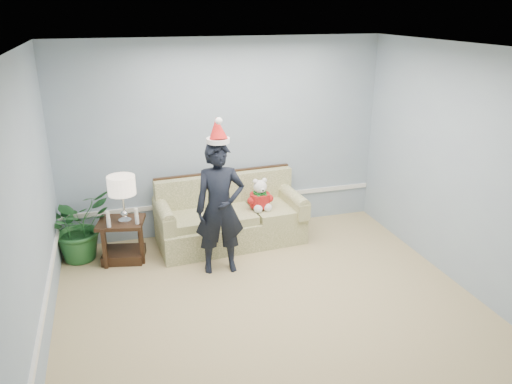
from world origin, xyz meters
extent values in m
cube|color=tan|center=(0.00, 0.00, -0.01)|extent=(4.50, 5.00, 0.02)
cube|color=white|center=(0.00, 0.00, 2.71)|extent=(4.50, 5.00, 0.02)
cube|color=#91A9B9|center=(0.00, 2.51, 1.35)|extent=(4.50, 0.02, 2.70)
cube|color=#91A9B9|center=(-2.26, 0.00, 1.35)|extent=(0.02, 5.00, 2.70)
cube|color=#91A9B9|center=(2.26, 0.00, 1.35)|extent=(0.02, 5.00, 2.70)
cube|color=white|center=(0.00, 2.48, 0.45)|extent=(4.48, 0.03, 0.06)
cube|color=white|center=(-2.23, 0.00, 0.45)|extent=(0.03, 4.98, 0.06)
cube|color=#55642F|center=(-0.04, 2.03, 0.19)|extent=(2.00, 0.96, 0.37)
cube|color=#55642F|center=(-0.64, 1.99, 0.43)|extent=(0.62, 0.70, 0.11)
cube|color=#55642F|center=(-0.04, 1.99, 0.43)|extent=(0.62, 0.70, 0.11)
cube|color=#55642F|center=(0.56, 1.99, 0.43)|extent=(0.62, 0.70, 0.11)
cube|color=#55642F|center=(-0.04, 2.35, 0.63)|extent=(1.95, 0.31, 0.52)
cube|color=black|center=(-0.04, 2.41, 0.89)|extent=(1.95, 0.18, 0.05)
cube|color=#55642F|center=(-0.93, 2.03, 0.48)|extent=(0.22, 0.84, 0.22)
cube|color=#55642F|center=(0.85, 2.03, 0.48)|extent=(0.22, 0.84, 0.22)
cube|color=#352113|center=(-1.48, 1.94, 0.52)|extent=(0.65, 0.58, 0.04)
cube|color=#352113|center=(-1.48, 1.94, 0.06)|extent=(0.58, 0.51, 0.13)
cube|color=#352113|center=(-1.70, 1.76, 0.27)|extent=(0.05, 0.05, 0.54)
cube|color=#352113|center=(-1.25, 1.76, 0.27)|extent=(0.05, 0.05, 0.54)
cube|color=#352113|center=(-1.70, 2.12, 0.27)|extent=(0.05, 0.05, 0.54)
cube|color=#352113|center=(-1.25, 2.12, 0.27)|extent=(0.05, 0.05, 0.54)
cylinder|color=silver|center=(-1.42, 1.89, 0.56)|extent=(0.16, 0.16, 0.03)
sphere|color=silver|center=(-1.42, 1.89, 0.65)|extent=(0.09, 0.09, 0.09)
cylinder|color=silver|center=(-1.42, 1.89, 0.79)|extent=(0.03, 0.03, 0.34)
cylinder|color=beige|center=(-1.42, 1.89, 1.02)|extent=(0.34, 0.34, 0.23)
cylinder|color=silver|center=(-1.62, 1.79, 0.59)|extent=(0.05, 0.05, 0.11)
cylinder|color=white|center=(-1.62, 1.79, 0.69)|extent=(0.04, 0.04, 0.09)
cylinder|color=silver|center=(-1.28, 1.79, 0.59)|extent=(0.05, 0.05, 0.11)
cylinder|color=white|center=(-1.28, 1.79, 0.69)|extent=(0.04, 0.04, 0.09)
imported|color=#245F2B|center=(-2.00, 2.14, 0.45)|extent=(1.08, 1.07, 0.90)
imported|color=black|center=(-0.33, 1.34, 0.81)|extent=(0.62, 0.44, 1.62)
cylinder|color=white|center=(-0.33, 1.34, 1.64)|extent=(0.28, 0.28, 0.05)
cone|color=red|center=(-0.33, 1.36, 1.77)|extent=(0.24, 0.30, 0.31)
sphere|color=white|center=(-0.33, 1.27, 1.88)|extent=(0.08, 0.08, 0.08)
sphere|color=white|center=(0.35, 1.96, 0.61)|extent=(0.25, 0.25, 0.25)
cylinder|color=red|center=(0.35, 1.96, 0.61)|extent=(0.29, 0.29, 0.18)
cylinder|color=#146120|center=(0.35, 1.96, 0.71)|extent=(0.19, 0.19, 0.03)
sphere|color=white|center=(0.28, 1.84, 0.53)|extent=(0.12, 0.12, 0.12)
sphere|color=white|center=(0.42, 1.84, 0.53)|extent=(0.12, 0.12, 0.12)
sphere|color=white|center=(0.35, 1.95, 0.80)|extent=(0.18, 0.18, 0.18)
sphere|color=black|center=(0.35, 1.84, 0.78)|extent=(0.03, 0.03, 0.03)
sphere|color=white|center=(0.29, 1.96, 0.88)|extent=(0.07, 0.07, 0.07)
sphere|color=white|center=(0.42, 1.96, 0.88)|extent=(0.07, 0.07, 0.07)
camera|label=1|loc=(-1.48, -4.02, 3.06)|focal=35.00mm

